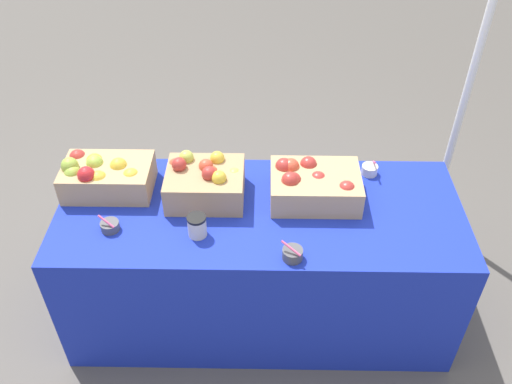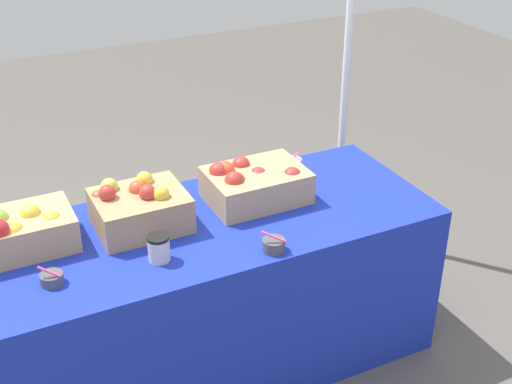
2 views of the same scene
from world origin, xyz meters
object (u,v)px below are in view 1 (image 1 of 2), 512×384
(sample_bowl_mid, at_px, (292,254))
(sample_bowl_far, at_px, (110,226))
(apple_crate_middle, at_px, (205,182))
(coffee_cup, at_px, (197,226))
(tent_pole, at_px, (469,86))
(sample_bowl_near, at_px, (370,170))
(apple_crate_right, at_px, (312,184))
(apple_crate_left, at_px, (105,175))

(sample_bowl_mid, xyz_separation_m, sample_bowl_far, (-0.81, 0.16, -0.00))
(apple_crate_middle, distance_m, sample_bowl_mid, 0.57)
(coffee_cup, relative_size, tent_pole, 0.05)
(sample_bowl_near, bearing_deg, apple_crate_middle, -167.17)
(sample_bowl_mid, bearing_deg, coffee_cup, 161.93)
(apple_crate_right, bearing_deg, coffee_cup, -153.23)
(sample_bowl_mid, bearing_deg, apple_crate_left, 153.38)
(apple_crate_right, height_order, sample_bowl_far, apple_crate_right)
(apple_crate_middle, relative_size, coffee_cup, 3.47)
(apple_crate_middle, distance_m, apple_crate_right, 0.50)
(sample_bowl_near, relative_size, coffee_cup, 1.03)
(sample_bowl_near, height_order, tent_pole, tent_pole)
(apple_crate_middle, distance_m, coffee_cup, 0.27)
(apple_crate_middle, height_order, sample_bowl_mid, apple_crate_middle)
(apple_crate_middle, height_order, sample_bowl_near, apple_crate_middle)
(apple_crate_left, distance_m, coffee_cup, 0.56)
(apple_crate_right, bearing_deg, apple_crate_left, 177.31)
(sample_bowl_near, xyz_separation_m, sample_bowl_mid, (-0.41, -0.58, 0.00))
(apple_crate_left, relative_size, apple_crate_middle, 1.16)
(apple_crate_left, bearing_deg, sample_bowl_far, -75.05)
(apple_crate_middle, bearing_deg, tent_pole, 24.26)
(apple_crate_right, relative_size, sample_bowl_near, 3.91)
(apple_crate_left, relative_size, apple_crate_right, 1.00)
(apple_crate_right, xyz_separation_m, sample_bowl_mid, (-0.10, -0.40, -0.05))
(apple_crate_right, relative_size, tent_pole, 0.21)
(sample_bowl_near, xyz_separation_m, tent_pole, (0.55, 0.43, 0.24))
(apple_crate_left, bearing_deg, sample_bowl_mid, -26.62)
(apple_crate_left, relative_size, sample_bowl_near, 3.92)
(apple_crate_left, height_order, apple_crate_middle, apple_crate_middle)
(sample_bowl_near, height_order, sample_bowl_far, sample_bowl_near)
(apple_crate_right, relative_size, coffee_cup, 4.02)
(coffee_cup, height_order, tent_pole, tent_pole)
(apple_crate_middle, relative_size, sample_bowl_mid, 3.69)
(apple_crate_left, height_order, sample_bowl_far, apple_crate_left)
(sample_bowl_far, bearing_deg, tent_pole, 25.73)
(sample_bowl_near, relative_size, tent_pole, 0.05)
(sample_bowl_mid, bearing_deg, sample_bowl_far, 168.77)
(sample_bowl_near, distance_m, coffee_cup, 0.93)
(apple_crate_right, bearing_deg, tent_pole, 35.73)
(sample_bowl_near, xyz_separation_m, coffee_cup, (-0.82, -0.45, 0.03))
(apple_crate_left, bearing_deg, coffee_cup, -33.25)
(tent_pole, bearing_deg, apple_crate_left, -162.82)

